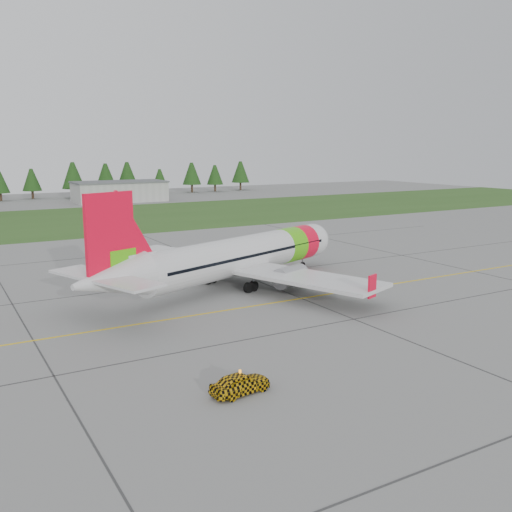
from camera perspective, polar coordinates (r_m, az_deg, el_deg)
ground at (r=44.89m, az=-0.22°, el=-8.23°), size 320.00×320.00×0.00m
aircraft at (r=60.81m, az=-1.95°, el=-0.07°), size 34.84×33.12×11.00m
follow_me_car at (r=34.72m, az=-1.61°, el=-10.66°), size 1.51×1.71×3.86m
grass_strip at (r=121.57m, az=-19.83°, el=3.25°), size 320.00×50.00×0.03m
taxi_guideline at (r=51.65m, az=-4.66°, el=-5.68°), size 120.00×0.25×0.02m
hangar_east at (r=161.99m, az=-13.47°, el=6.24°), size 24.00×12.00×5.20m
treeline at (r=176.36m, az=-23.27°, el=6.79°), size 160.00×8.00×10.00m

